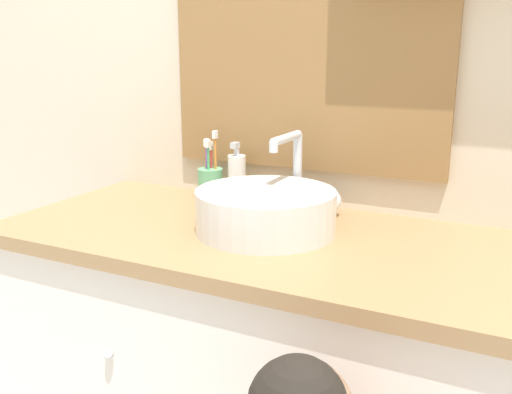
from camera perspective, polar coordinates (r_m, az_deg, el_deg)
wall_back at (r=1.54m, az=9.37°, el=14.98°), size 3.20×0.18×2.50m
sink_basin at (r=1.35m, az=1.15°, el=-1.24°), size 0.33×0.39×0.22m
toothbrush_holder at (r=1.65m, az=-4.58°, el=1.56°), size 0.07×0.07×0.20m
soap_dispenser at (r=1.61m, az=-1.93°, el=1.93°), size 0.05×0.05×0.17m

